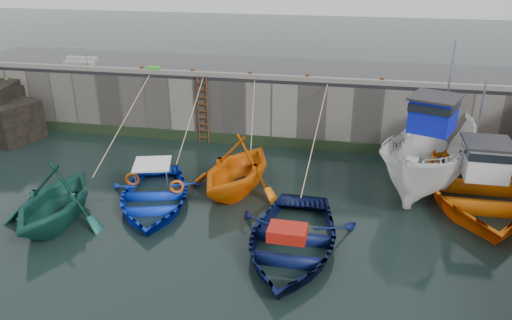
% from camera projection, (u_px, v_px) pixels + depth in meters
% --- Properties ---
extents(ground, '(120.00, 120.00, 0.00)m').
position_uv_depth(ground, '(171.00, 266.00, 14.56)').
color(ground, black).
rests_on(ground, ground).
extents(quay_back, '(30.00, 5.00, 3.00)m').
position_uv_depth(quay_back, '(256.00, 99.00, 25.25)').
color(quay_back, slate).
rests_on(quay_back, ground).
extents(road_back, '(30.00, 5.00, 0.16)m').
position_uv_depth(road_back, '(256.00, 68.00, 24.63)').
color(road_back, black).
rests_on(road_back, quay_back).
extents(kerb_back, '(30.00, 0.30, 0.20)m').
position_uv_depth(kerb_back, '(245.00, 76.00, 22.44)').
color(kerb_back, slate).
rests_on(kerb_back, road_back).
extents(algae_back, '(30.00, 0.08, 0.50)m').
position_uv_depth(algae_back, '(245.00, 140.00, 23.45)').
color(algae_back, black).
rests_on(algae_back, ground).
extents(ladder, '(0.51, 0.08, 3.20)m').
position_uv_depth(ladder, '(203.00, 110.00, 23.25)').
color(ladder, '#3F1E0F').
rests_on(ladder, ground).
extents(boat_near_white, '(4.08, 4.64, 2.33)m').
position_uv_depth(boat_near_white, '(58.00, 221.00, 16.94)').
color(boat_near_white, '#165045').
rests_on(boat_near_white, ground).
extents(boat_near_white_rope, '(0.04, 6.37, 3.10)m').
position_uv_depth(boat_near_white_rope, '(127.00, 160.00, 21.82)').
color(boat_near_white_rope, tan).
rests_on(boat_near_white_rope, ground).
extents(boat_near_blue, '(5.01, 6.02, 1.07)m').
position_uv_depth(boat_near_blue, '(154.00, 204.00, 18.13)').
color(boat_near_blue, '#0D32C7').
rests_on(boat_near_blue, ground).
extents(boat_near_blue_rope, '(0.04, 4.73, 3.10)m').
position_uv_depth(boat_near_blue_rope, '(192.00, 157.00, 22.16)').
color(boat_near_blue_rope, tan).
rests_on(boat_near_blue_rope, ground).
extents(boat_near_blacktrim, '(4.95, 5.42, 2.44)m').
position_uv_depth(boat_near_blacktrim, '(237.00, 189.00, 19.19)').
color(boat_near_blacktrim, orange).
rests_on(boat_near_blacktrim, ground).
extents(boat_near_blacktrim_rope, '(0.04, 3.42, 3.10)m').
position_uv_depth(boat_near_blacktrim_rope, '(256.00, 154.00, 22.45)').
color(boat_near_blacktrim_rope, tan).
rests_on(boat_near_blacktrim_rope, ground).
extents(boat_near_navy, '(4.17, 5.77, 1.18)m').
position_uv_depth(boat_near_navy, '(291.00, 249.00, 15.40)').
color(boat_near_navy, '#09123C').
rests_on(boat_near_navy, ground).
extents(boat_near_navy_rope, '(0.04, 6.45, 3.10)m').
position_uv_depth(boat_near_navy_rope, '(309.00, 176.00, 20.32)').
color(boat_near_navy_rope, tan).
rests_on(boat_near_navy_rope, ground).
extents(boat_far_white, '(5.30, 7.85, 5.84)m').
position_uv_depth(boat_far_white, '(430.00, 158.00, 18.97)').
color(boat_far_white, silver).
rests_on(boat_far_white, ground).
extents(boat_far_orange, '(5.39, 7.52, 4.55)m').
position_uv_depth(boat_far_orange, '(476.00, 187.00, 18.28)').
color(boat_far_orange, orange).
rests_on(boat_far_orange, ground).
extents(fish_crate, '(0.68, 0.45, 0.28)m').
position_uv_depth(fish_crate, '(154.00, 70.00, 23.37)').
color(fish_crate, green).
rests_on(fish_crate, road_back).
extents(railing, '(1.60, 1.05, 1.00)m').
position_uv_depth(railing, '(80.00, 61.00, 24.99)').
color(railing, '#A5A8AD').
rests_on(railing, road_back).
extents(bollard_a, '(0.18, 0.18, 0.28)m').
position_uv_depth(bollard_a, '(142.00, 70.00, 23.43)').
color(bollard_a, '#3F1E0F').
rests_on(bollard_a, road_back).
extents(bollard_b, '(0.18, 0.18, 0.28)m').
position_uv_depth(bollard_b, '(193.00, 72.00, 22.97)').
color(bollard_b, '#3F1E0F').
rests_on(bollard_b, road_back).
extents(bollard_c, '(0.18, 0.18, 0.28)m').
position_uv_depth(bollard_c, '(250.00, 75.00, 22.48)').
color(bollard_c, '#3F1E0F').
rests_on(bollard_c, road_back).
extents(bollard_d, '(0.18, 0.18, 0.28)m').
position_uv_depth(bollard_d, '(308.00, 77.00, 22.01)').
color(bollard_d, '#3F1E0F').
rests_on(bollard_d, road_back).
extents(bollard_e, '(0.18, 0.18, 0.28)m').
position_uv_depth(bollard_e, '(382.00, 81.00, 21.43)').
color(bollard_e, '#3F1E0F').
rests_on(bollard_e, road_back).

